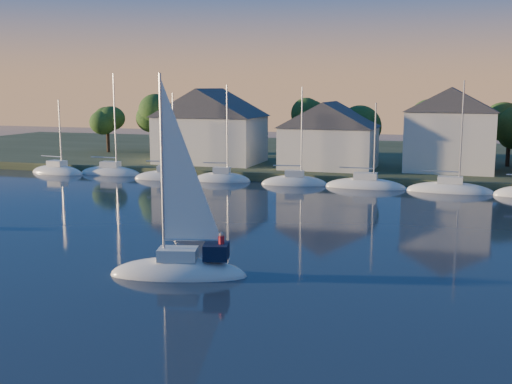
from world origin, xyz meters
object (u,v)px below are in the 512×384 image
at_px(clubhouse_centre, 329,134).
at_px(clubhouse_east, 450,128).
at_px(hero_sailboat, 180,267).
at_px(clubhouse_west, 210,125).

bearing_deg(clubhouse_centre, clubhouse_east, 8.13).
bearing_deg(hero_sailboat, clubhouse_east, -121.04).
bearing_deg(clubhouse_east, hero_sailboat, -106.29).
relative_size(clubhouse_west, clubhouse_centre, 1.18).
bearing_deg(clubhouse_centre, hero_sailboat, -89.29).
distance_m(clubhouse_west, clubhouse_east, 30.02).
relative_size(clubhouse_east, hero_sailboat, 0.83).
bearing_deg(hero_sailboat, clubhouse_west, -84.59).
bearing_deg(hero_sailboat, clubhouse_centre, -104.04).
distance_m(clubhouse_west, clubhouse_centre, 16.05).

